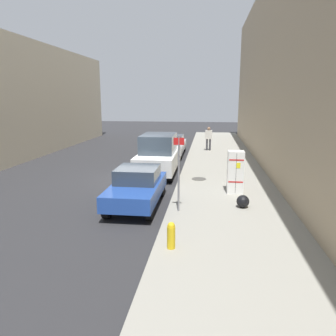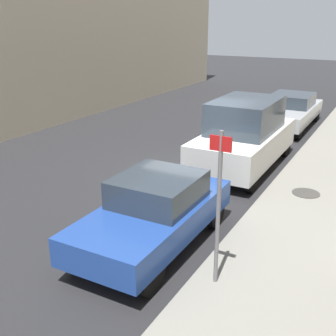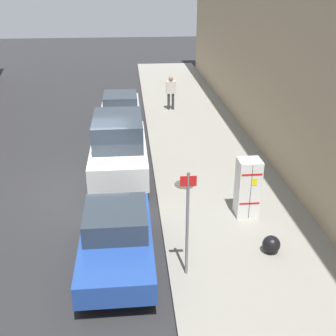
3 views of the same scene
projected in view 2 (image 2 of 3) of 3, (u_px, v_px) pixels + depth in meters
The scene contains 6 objects.
ground_plane at pixel (198, 175), 12.46m from camera, with size 80.00×80.00×0.00m, color #28282B.
manhole_cover at pixel (306, 193), 10.84m from camera, with size 0.70×0.70×0.02m, color #47443F.
street_sign_post at pixel (219, 202), 6.73m from camera, with size 0.36×0.07×2.66m.
parked_sedan_silver at pixel (290, 110), 17.75m from camera, with size 1.85×4.67×1.39m.
parked_van_white at pixel (245, 135), 12.77m from camera, with size 1.95×4.76×2.13m.
parked_hatchback_blue at pixel (155, 212), 8.39m from camera, with size 1.74×3.98×1.46m.
Camera 2 is at (-4.80, 10.66, 4.39)m, focal length 45.00 mm.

